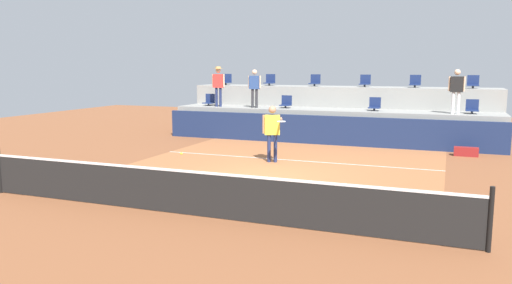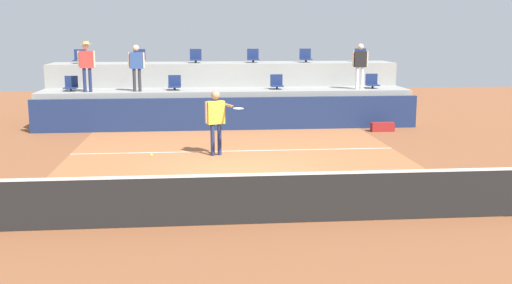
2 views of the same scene
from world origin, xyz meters
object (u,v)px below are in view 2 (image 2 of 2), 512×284
spectator_leaning_on_rail (136,64)px  equipment_bag (382,127)px  stadium_chair_upper_far_right (361,56)px  spectator_with_hat (86,61)px  tennis_player (216,116)px  stadium_chair_lower_far_left (71,85)px  stadium_chair_lower_right (277,83)px  stadium_chair_lower_left (175,84)px  spectator_in_grey (360,62)px  tennis_ball (151,155)px  stadium_chair_upper_mid_right (253,57)px  stadium_chair_upper_left (139,57)px  stadium_chair_upper_right (306,57)px  stadium_chair_upper_far_left (80,58)px  stadium_chair_upper_mid_left (196,57)px  stadium_chair_lower_far_right (372,82)px

spectator_leaning_on_rail → equipment_bag: bearing=-11.1°
stadium_chair_upper_far_right → spectator_with_hat: spectator_with_hat is taller
tennis_player → spectator_with_hat: (-4.22, 4.99, 1.21)m
stadium_chair_lower_far_left → stadium_chair_lower_right: bearing=0.0°
stadium_chair_lower_far_left → stadium_chair_lower_left: bearing=0.0°
spectator_leaning_on_rail → spectator_in_grey: (7.79, -0.00, 0.02)m
stadium_chair_upper_far_right → tennis_ball: (-7.36, -10.12, -1.65)m
stadium_chair_lower_far_left → stadium_chair_upper_mid_right: stadium_chair_upper_mid_right is taller
stadium_chair_upper_left → tennis_player: (2.67, -7.17, -1.23)m
stadium_chair_lower_right → stadium_chair_upper_right: 2.41m
stadium_chair_upper_far_right → equipment_bag: bearing=-93.4°
stadium_chair_lower_right → stadium_chair_upper_far_left: 7.44m
stadium_chair_upper_left → spectator_in_grey: bearing=-15.5°
spectator_with_hat → tennis_ball: (2.71, -7.93, -1.63)m
stadium_chair_upper_mid_right → spectator_leaning_on_rail: (-4.19, -2.18, -0.12)m
stadium_chair_upper_mid_left → spectator_in_grey: spectator_in_grey is taller
stadium_chair_lower_left → tennis_ball: (-0.21, -8.32, -0.80)m
stadium_chair_lower_far_left → tennis_ball: 9.00m
stadium_chair_lower_right → tennis_ball: stadium_chair_lower_right is taller
spectator_with_hat → spectator_in_grey: size_ratio=1.06×
stadium_chair_upper_far_right → tennis_ball: 12.62m
stadium_chair_upper_far_left → tennis_player: 8.74m
stadium_chair_lower_far_right → stadium_chair_upper_left: stadium_chair_upper_left is taller
stadium_chair_upper_far_right → spectator_leaning_on_rail: bearing=-165.4°
stadium_chair_upper_left → tennis_player: stadium_chair_upper_left is taller
stadium_chair_lower_left → stadium_chair_upper_mid_left: stadium_chair_upper_mid_left is taller
stadium_chair_lower_far_left → spectator_leaning_on_rail: bearing=-9.5°
stadium_chair_upper_far_left → stadium_chair_upper_left: size_ratio=1.00×
stadium_chair_upper_mid_right → spectator_leaning_on_rail: spectator_leaning_on_rail is taller
stadium_chair_upper_far_right → stadium_chair_lower_left: bearing=-165.9°
stadium_chair_lower_far_right → tennis_ball: size_ratio=7.65×
stadium_chair_upper_mid_right → stadium_chair_lower_left: bearing=-148.5°
stadium_chair_lower_left → equipment_bag: (6.93, -1.99, -1.31)m
spectator_leaning_on_rail → stadium_chair_upper_mid_right: bearing=27.5°
stadium_chair_lower_right → stadium_chair_upper_right: size_ratio=1.00×
stadium_chair_upper_far_left → equipment_bag: stadium_chair_upper_far_left is taller
stadium_chair_lower_far_right → stadium_chair_upper_far_left: (-10.65, 1.80, 0.85)m
stadium_chair_upper_far_left → equipment_bag: (10.47, -3.79, -2.16)m
spectator_leaning_on_rail → stadium_chair_upper_far_left: bearing=136.3°
stadium_chair_lower_right → stadium_chair_upper_far_right: (3.53, 1.80, 0.85)m
tennis_player → stadium_chair_lower_left: bearing=103.6°
tennis_player → stadium_chair_lower_far_left: bearing=132.1°
stadium_chair_lower_left → stadium_chair_upper_mid_right: 3.55m
stadium_chair_lower_far_right → stadium_chair_upper_right: 2.92m
stadium_chair_upper_right → equipment_bag: stadium_chair_upper_right is taller
spectator_with_hat → stadium_chair_lower_far_right: bearing=2.2°
stadium_chair_lower_far_left → tennis_ball: size_ratio=7.65×
stadium_chair_upper_far_right → spectator_leaning_on_rail: spectator_leaning_on_rail is taller
stadium_chair_lower_far_right → spectator_with_hat: (-10.03, -0.38, 0.83)m
spectator_in_grey → equipment_bag: (0.39, -1.61, -2.06)m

